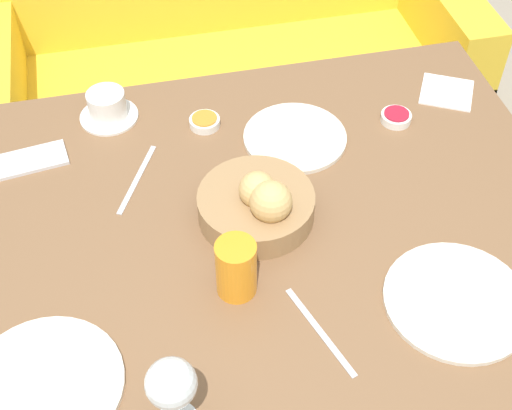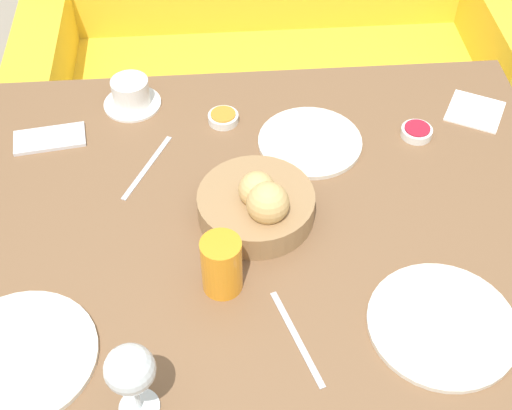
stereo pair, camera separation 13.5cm
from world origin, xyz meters
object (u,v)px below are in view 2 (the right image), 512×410
plate_near_right (442,324)px  wine_glass (130,371)px  juice_glass (222,265)px  plate_far_center (310,142)px  cell_phone (50,139)px  bread_basket (258,204)px  napkin (475,111)px  couch (272,73)px  jam_bowl_honey (223,118)px  fork_silver (297,338)px  plate_near_left (20,356)px  knife_silver (147,167)px  jam_bowl_berry (417,132)px  coffee_cup (131,94)px

plate_near_right → wine_glass: 0.53m
juice_glass → plate_near_right: bearing=-17.4°
plate_far_center → cell_phone: size_ratio=1.39×
bread_basket → napkin: bearing=28.7°
couch → jam_bowl_honey: bearing=-103.6°
plate_near_right → fork_silver: plate_near_right is taller
cell_phone → couch: bearing=54.8°
wine_glass → jam_bowl_honey: bearing=76.5°
plate_near_left → knife_silver: bearing=65.7°
jam_bowl_honey → plate_far_center: bearing=-25.7°
knife_silver → plate_near_right: bearing=-40.0°
wine_glass → couch: bearing=76.4°
plate_far_center → knife_silver: bearing=-172.3°
bread_basket → plate_near_left: bearing=-146.1°
knife_silver → juice_glass: bearing=-65.5°
bread_basket → plate_near_right: bearing=-42.7°
juice_glass → plate_near_left: bearing=-160.2°
fork_silver → jam_bowl_berry: bearing=57.0°
wine_glass → fork_silver: (0.26, 0.11, -0.11)m
knife_silver → bread_basket: bearing=-35.9°
plate_near_right → plate_far_center: size_ratio=1.15×
bread_basket → cell_phone: 0.50m
wine_glass → jam_bowl_berry: 0.83m
plate_far_center → napkin: size_ratio=1.42×
bread_basket → cell_phone: bearing=148.9°
bread_basket → knife_silver: size_ratio=1.22×
plate_near_left → jam_bowl_honey: size_ratio=3.82×
jam_bowl_berry → plate_far_center: bearing=-177.8°
wine_glass → napkin: bearing=42.4°
plate_near_right → coffee_cup: 0.84m
jam_bowl_honey → coffee_cup: bearing=160.0°
plate_near_left → jam_bowl_berry: bearing=32.3°
juice_glass → napkin: juice_glass is taller
couch → coffee_cup: couch is taller
plate_far_center → coffee_cup: bearing=157.2°
plate_far_center → cell_phone: bearing=174.4°
knife_silver → cell_phone: size_ratio=1.15×
coffee_cup → knife_silver: (0.04, -0.21, -0.03)m
jam_bowl_berry → napkin: (0.15, 0.07, -0.01)m
jam_bowl_honey → plate_near_left: bearing=-122.4°
wine_glass → napkin: size_ratio=1.00×
plate_near_left → cell_phone: 0.53m
wine_glass → jam_bowl_berry: (0.57, 0.59, -0.10)m
knife_silver → wine_glass: bearing=-89.8°
bread_basket → jam_bowl_honey: 0.30m
plate_near_left → plate_near_right: 0.70m
plate_near_right → cell_phone: 0.89m
napkin → cell_phone: bearing=-178.7°
couch → cell_phone: couch is taller
juice_glass → cell_phone: 0.54m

